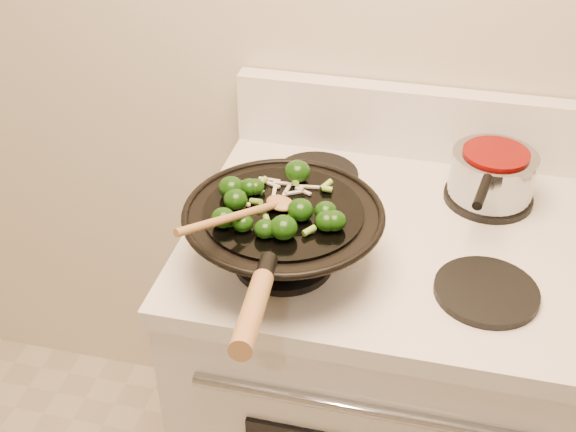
# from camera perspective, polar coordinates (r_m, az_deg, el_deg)

# --- Properties ---
(stove) EXTENTS (0.78, 0.67, 1.08)m
(stove) POSITION_cam_1_polar(r_m,az_deg,el_deg) (1.72, 6.93, -13.12)
(stove) COLOR white
(stove) RESTS_ON ground
(wok) EXTENTS (0.35, 0.59, 0.20)m
(wok) POSITION_cam_1_polar(r_m,az_deg,el_deg) (1.27, -0.38, -1.39)
(wok) COLOR black
(wok) RESTS_ON stove
(stirfry) EXTENTS (0.24, 0.22, 0.04)m
(stirfry) POSITION_cam_1_polar(r_m,az_deg,el_deg) (1.23, -0.87, 0.86)
(stirfry) COLOR #103307
(stirfry) RESTS_ON wok
(wooden_spoon) EXTENTS (0.16, 0.23, 0.07)m
(wooden_spoon) POSITION_cam_1_polar(r_m,az_deg,el_deg) (1.20, -2.79, 0.39)
(wooden_spoon) COLOR #9B6C3D
(wooden_spoon) RESTS_ON wok
(saucepan) EXTENTS (0.17, 0.27, 0.10)m
(saucepan) POSITION_cam_1_polar(r_m,az_deg,el_deg) (1.51, 15.84, 3.22)
(saucepan) COLOR #9A9DA2
(saucepan) RESTS_ON stove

